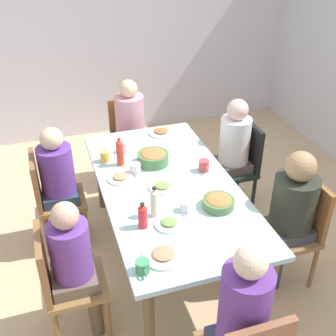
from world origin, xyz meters
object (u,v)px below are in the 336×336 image
object	(u,v)px
person_1	(233,147)
cup_1	(143,267)
person_5	(130,123)
bottle_1	(120,152)
person_4	(241,319)
cup_5	(125,147)
chair_5	(129,135)
chair_0	(63,280)
cup_2	(105,157)
plate_0	(164,255)
dining_table	(168,192)
person_2	(59,177)
chair_3	(298,226)
plate_4	(169,223)
bottle_2	(143,216)
person_0	(74,260)
cup_0	(204,166)
plate_1	(120,178)
plate_3	(161,132)
bottle_0	(154,203)
person_3	(292,207)
bowl_1	(153,157)
bowl_0	(218,202)
cup_3	(186,206)
chair_1	(240,163)

from	to	relation	value
person_1	cup_1	xyz separation A→B (m)	(1.33, -1.22, 0.11)
person_5	bottle_1	bearing A→B (deg)	-18.10
person_4	bottle_1	world-z (taller)	person_4
cup_5	chair_5	bearing A→B (deg)	165.17
chair_5	chair_0	bearing A→B (deg)	-25.36
chair_0	cup_2	xyz separation A→B (m)	(-0.99, 0.49, 0.30)
person_1	plate_0	distance (m)	1.64
dining_table	cup_5	size ratio (longest dim) A/B	18.42
cup_5	person_2	bearing A→B (deg)	-80.60
chair_5	person_2	bearing A→B (deg)	-42.24
person_4	person_5	size ratio (longest dim) A/B	1.07
chair_3	plate_4	size ratio (longest dim) A/B	4.45
bottle_1	bottle_2	size ratio (longest dim) A/B	1.28
person_0	person_4	distance (m)	1.12
cup_0	bottle_2	size ratio (longest dim) A/B	0.61
plate_0	cup_5	size ratio (longest dim) A/B	2.39
person_0	chair_3	xyz separation A→B (m)	(-0.00, 1.69, -0.15)
plate_1	plate_3	xyz separation A→B (m)	(-0.67, 0.54, -0.00)
person_2	chair_3	world-z (taller)	person_2
chair_0	person_5	xyz separation A→B (m)	(-1.79, 0.89, 0.19)
plate_3	bottle_0	bearing A→B (deg)	-19.00
chair_0	person_3	distance (m)	1.71
cup_5	person_5	bearing A→B (deg)	163.31
person_5	bowl_1	world-z (taller)	person_5
plate_4	bottle_1	world-z (taller)	bottle_1
person_4	cup_2	size ratio (longest dim) A/B	10.76
chair_5	bowl_0	world-z (taller)	chair_5
person_1	chair_5	world-z (taller)	person_1
plate_0	cup_3	xyz separation A→B (m)	(-0.39, 0.29, 0.02)
bottle_1	cup_2	bearing A→B (deg)	-129.78
person_1	person_4	size ratio (longest dim) A/B	0.94
person_4	cup_5	size ratio (longest dim) A/B	11.46
person_4	bottle_1	size ratio (longest dim) A/B	4.96
cup_5	bottle_1	world-z (taller)	bottle_1
dining_table	person_4	xyz separation A→B (m)	(1.29, 0.00, 0.04)
chair_3	bowl_1	xyz separation A→B (m)	(-0.84, -0.91, 0.31)
plate_0	bowl_0	xyz separation A→B (m)	(-0.36, 0.52, 0.03)
chair_0	chair_1	bearing A→B (deg)	119.30
person_4	cup_5	distance (m)	1.90
cup_3	cup_5	size ratio (longest dim) A/B	1.06
cup_2	bottle_1	distance (m)	0.16
person_2	plate_3	distance (m)	1.07
person_5	person_4	bearing A→B (deg)	0.00
chair_3	cup_3	bearing A→B (deg)	-99.50
chair_5	cup_1	size ratio (longest dim) A/B	7.45
plate_4	cup_1	bearing A→B (deg)	-37.67
bottle_2	person_5	bearing A→B (deg)	169.61
person_3	bowl_0	bearing A→B (deg)	-102.02
chair_1	bowl_1	distance (m)	0.98
bottle_0	plate_4	bearing A→B (deg)	27.44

